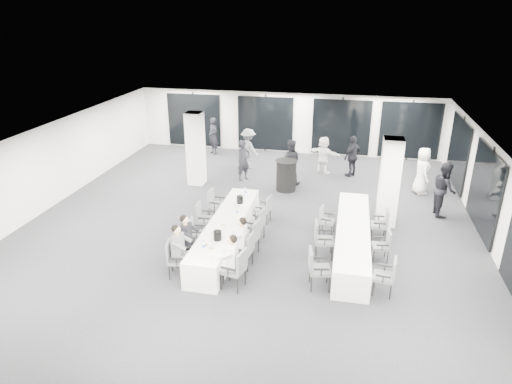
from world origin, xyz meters
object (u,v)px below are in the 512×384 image
at_px(cocktail_table, 286,175).
at_px(chair_main_right_mid, 251,236).
at_px(banquet_table_side, 352,239).
at_px(chair_main_left_mid, 195,231).
at_px(chair_main_left_far, 215,202).
at_px(standing_guest_a, 243,158).
at_px(standing_guest_h, 445,185).
at_px(chair_side_right_far, 382,222).
at_px(standing_guest_f, 324,152).
at_px(standing_guest_g, 213,134).
at_px(ice_bucket_near, 218,235).
at_px(chair_side_left_near, 316,266).
at_px(chair_side_left_mid, 321,237).
at_px(standing_guest_e, 423,168).
at_px(chair_main_right_second, 246,249).
at_px(standing_guest_b, 290,159).
at_px(chair_main_right_near, 236,267).
at_px(chair_main_left_near, 175,257).
at_px(standing_guest_c, 248,146).
at_px(banquet_table_main, 226,233).
at_px(chair_side_right_near, 387,274).
at_px(ice_bucket_far, 240,200).
at_px(chair_main_right_fourth, 258,223).
at_px(chair_main_left_second, 183,245).
at_px(chair_side_right_mid, 384,244).
at_px(chair_side_left_far, 325,219).
at_px(chair_main_left_fourth, 203,217).

xyz_separation_m(cocktail_table, chair_main_right_mid, (-0.23, -5.02, 0.00)).
xyz_separation_m(banquet_table_side, chair_main_left_mid, (-4.38, -0.65, 0.11)).
height_order(chair_main_left_far, standing_guest_a, standing_guest_a).
xyz_separation_m(chair_main_right_mid, standing_guest_h, (5.58, 3.93, 0.43)).
relative_size(cocktail_table, chair_side_right_far, 1.23).
bearing_deg(standing_guest_f, standing_guest_g, 10.16).
bearing_deg(standing_guest_f, ice_bucket_near, 101.59).
xyz_separation_m(chair_side_left_near, chair_side_left_mid, (-0.00, 1.54, -0.01)).
bearing_deg(standing_guest_g, standing_guest_f, 27.40).
bearing_deg(standing_guest_e, ice_bucket_near, 127.13).
bearing_deg(cocktail_table, chair_main_right_second, -92.40).
bearing_deg(chair_main_right_mid, standing_guest_b, 7.90).
xyz_separation_m(chair_main_right_near, chair_side_left_near, (1.88, 0.44, -0.00)).
relative_size(chair_main_left_near, chair_main_right_second, 0.99).
bearing_deg(standing_guest_a, standing_guest_c, 44.29).
bearing_deg(banquet_table_main, chair_side_right_near, -20.15).
distance_m(banquet_table_side, chair_side_right_far, 1.24).
bearing_deg(cocktail_table, ice_bucket_far, -106.87).
bearing_deg(chair_main_right_second, chair_main_right_mid, 6.05).
height_order(chair_main_left_mid, ice_bucket_near, ice_bucket_near).
bearing_deg(chair_main_right_fourth, chair_side_right_near, -109.43).
bearing_deg(banquet_table_main, ice_bucket_far, 86.01).
height_order(standing_guest_a, ice_bucket_far, standing_guest_a).
distance_m(chair_main_left_second, chair_main_right_second, 1.68).
distance_m(chair_main_left_near, standing_guest_h, 9.02).
height_order(chair_main_left_second, chair_side_right_mid, chair_main_left_second).
distance_m(chair_main_left_near, chair_main_left_second, 0.60).
height_order(banquet_table_side, chair_main_left_far, chair_main_left_far).
bearing_deg(chair_main_left_mid, standing_guest_g, -172.34).
bearing_deg(chair_side_left_near, standing_guest_b, -177.36).
bearing_deg(chair_side_left_far, chair_main_right_fourth, -57.04).
height_order(banquet_table_main, standing_guest_b, standing_guest_b).
distance_m(chair_side_right_mid, standing_guest_h, 4.05).
bearing_deg(ice_bucket_near, chair_side_left_mid, 21.00).
xyz_separation_m(standing_guest_f, ice_bucket_far, (-2.20, -5.49, -0.00)).
bearing_deg(standing_guest_f, chair_side_left_near, 119.95).
bearing_deg(standing_guest_c, banquet_table_side, 154.63).
height_order(chair_main_right_mid, standing_guest_g, standing_guest_g).
bearing_deg(banquet_table_main, chair_main_right_second, -53.40).
bearing_deg(standing_guest_f, chair_main_left_fourth, 90.78).
bearing_deg(banquet_table_main, chair_main_left_fourth, 150.52).
xyz_separation_m(chair_main_right_fourth, standing_guest_e, (5.13, 4.85, 0.42)).
height_order(chair_main_left_near, chair_main_right_near, chair_main_right_near).
xyz_separation_m(chair_side_left_near, ice_bucket_near, (-2.63, 0.53, 0.29)).
xyz_separation_m(cocktail_table, ice_bucket_far, (-0.98, -3.24, 0.28)).
xyz_separation_m(chair_side_left_mid, standing_guest_g, (-5.63, 8.53, 0.39)).
bearing_deg(chair_main_right_mid, chair_side_left_far, -36.81).
bearing_deg(standing_guest_a, ice_bucket_far, -129.22).
height_order(chair_main_left_near, standing_guest_a, standing_guest_a).
height_order(chair_main_left_fourth, ice_bucket_far, chair_main_left_fourth).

